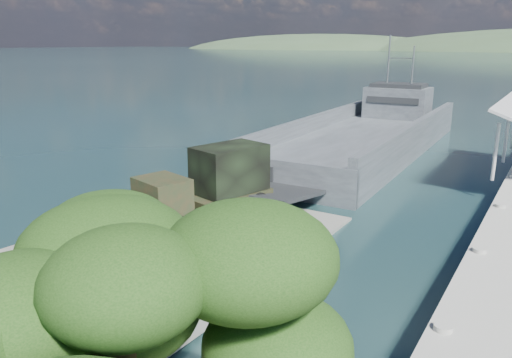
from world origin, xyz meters
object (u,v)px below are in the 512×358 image
Objects in this scene: soldier at (106,218)px; overhang_tree at (113,315)px; military_truck at (209,186)px; landing_craft at (364,143)px.

overhang_tree is (11.06, -9.45, 3.58)m from soldier.
military_truck is 4.47× the size of soldier.
soldier is at bearing -97.84° from landing_craft.
military_truck is at bearing 122.64° from overhang_tree.
landing_craft is 4.99× the size of overhang_tree.
soldier is at bearing -106.58° from military_truck.
overhang_tree reaches higher than military_truck.
landing_craft is at bearing 54.54° from soldier.
landing_craft is 4.44× the size of military_truck.
overhang_tree is (8.49, -33.71, 4.12)m from landing_craft.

